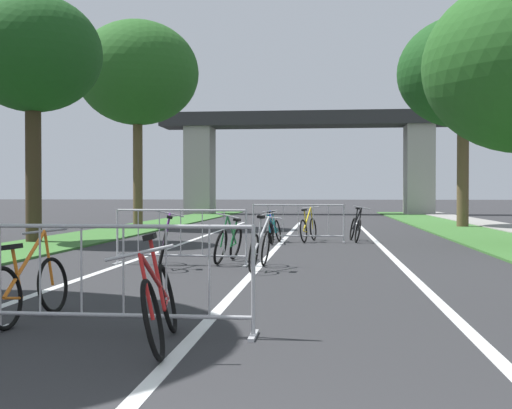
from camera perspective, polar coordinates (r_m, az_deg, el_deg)
name	(u,v)px	position (r m, az deg, el deg)	size (l,w,h in m)	color
grass_verge_left	(117,232)	(23.67, -11.80, -2.28)	(2.52, 50.39, 0.05)	#386B2D
grass_verge_right	(473,234)	(23.04, 18.02, -2.39)	(2.52, 50.39, 0.05)	#386B2D
lane_stripe_center	(276,248)	(16.56, 1.76, -3.70)	(0.14, 29.15, 0.01)	silver
lane_stripe_right_lane	(383,249)	(16.57, 10.82, -3.71)	(0.14, 29.15, 0.01)	silver
lane_stripe_left_lane	(173,247)	(16.96, -7.10, -3.60)	(0.14, 29.15, 0.01)	silver
overpass_bridge	(308,145)	(43.66, 4.42, 5.11)	(19.11, 2.89, 6.60)	#2D2D30
tree_left_oak_near	(33,55)	(19.38, -18.53, 12.00)	(3.71, 3.71, 6.70)	#3D2D1E
tree_left_pine_near	(138,74)	(26.52, -10.09, 10.95)	(4.70, 4.70, 7.98)	brown
tree_right_maple_mid	(463,73)	(27.96, 17.29, 10.68)	(5.15, 5.15, 8.32)	brown
crowd_barrier_nearest	(124,279)	(6.52, -11.25, -6.29)	(2.55, 0.45, 1.05)	#ADADB2
crowd_barrier_second	(181,237)	(12.59, -6.45, -2.80)	(2.57, 0.57, 1.05)	#ADADB2
crowd_barrier_third	(298,223)	(18.40, 3.62, -1.62)	(2.55, 0.45, 1.05)	#ADADB2
bicycle_orange_0	(29,287)	(7.45, -18.79, -6.70)	(0.55, 1.58, 0.97)	black
bicycle_black_1	(355,228)	(18.89, 8.49, -2.02)	(0.55, 1.71, 1.02)	black
bicycle_blue_2	(271,229)	(18.93, 1.30, -2.08)	(0.45, 1.71, 0.87)	black
bicycle_yellow_3	(308,228)	(18.79, 4.48, -2.04)	(0.54, 1.65, 0.98)	black
bicycle_green_4	(229,243)	(13.02, -2.33, -3.34)	(0.49, 1.74, 0.98)	black
bicycle_silver_5	(260,248)	(11.84, 0.36, -3.71)	(0.50, 1.75, 0.97)	black
bicycle_purple_6	(163,246)	(12.29, -7.93, -3.56)	(0.60, 1.74, 1.03)	black
bicycle_teal_7	(274,230)	(18.05, 1.53, -2.21)	(0.60, 1.71, 0.87)	black
bicycle_red_8	(160,303)	(5.98, -8.21, -8.36)	(0.55, 1.76, 0.98)	black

